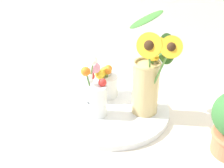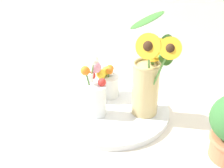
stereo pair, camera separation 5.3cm
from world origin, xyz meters
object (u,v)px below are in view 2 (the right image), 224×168
object	(u,v)px
mason_jar_sunflowers	(148,79)
vase_bulb_right	(92,82)
vase_small_back	(108,82)
serving_tray	(112,111)
vase_small_center	(97,97)

from	to	relation	value
mason_jar_sunflowers	vase_bulb_right	world-z (taller)	mason_jar_sunflowers
vase_bulb_right	vase_small_back	distance (m)	0.08
vase_bulb_right	serving_tray	bearing A→B (deg)	-9.36
serving_tray	vase_small_back	size ratio (longest dim) A/B	3.41
serving_tray	vase_bulb_right	bearing A→B (deg)	170.64
mason_jar_sunflowers	vase_small_back	distance (m)	0.20
serving_tray	vase_small_back	distance (m)	0.12
vase_bulb_right	vase_small_back	bearing A→B (deg)	59.63
serving_tray	mason_jar_sunflowers	size ratio (longest dim) A/B	1.17
vase_small_center	vase_small_back	world-z (taller)	vase_small_center
serving_tray	mason_jar_sunflowers	distance (m)	0.20
vase_small_back	mason_jar_sunflowers	bearing A→B (deg)	-13.42
serving_tray	vase_small_center	xyz separation A→B (m)	(-0.03, -0.06, 0.08)
serving_tray	vase_small_back	bearing A→B (deg)	126.07
serving_tray	vase_bulb_right	xyz separation A→B (m)	(-0.09, 0.02, 0.09)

